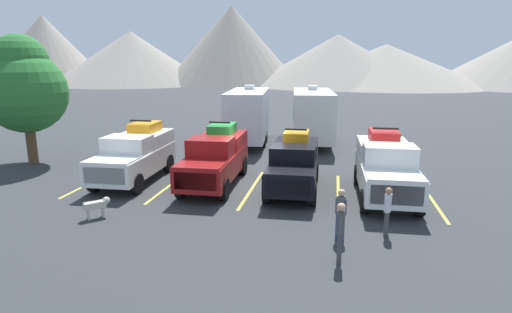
% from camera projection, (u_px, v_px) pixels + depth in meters
% --- Properties ---
extents(ground_plane, '(240.00, 240.00, 0.00)m').
position_uv_depth(ground_plane, '(254.00, 185.00, 18.63)').
color(ground_plane, '#2D3033').
extents(pickup_truck_a, '(2.27, 5.31, 2.69)m').
position_uv_depth(pickup_truck_a, '(135.00, 154.00, 19.21)').
color(pickup_truck_a, white).
rests_on(pickup_truck_a, ground).
extents(pickup_truck_b, '(2.16, 5.71, 2.69)m').
position_uv_depth(pickup_truck_b, '(216.00, 157.00, 18.60)').
color(pickup_truck_b, maroon).
rests_on(pickup_truck_b, ground).
extents(pickup_truck_c, '(2.14, 5.33, 2.50)m').
position_uv_depth(pickup_truck_c, '(294.00, 163.00, 17.88)').
color(pickup_truck_c, black).
rests_on(pickup_truck_c, ground).
extents(pickup_truck_d, '(2.26, 5.39, 2.72)m').
position_uv_depth(pickup_truck_d, '(386.00, 167.00, 16.80)').
color(pickup_truck_d, white).
rests_on(pickup_truck_d, ground).
extents(lot_stripe_a, '(0.12, 5.50, 0.01)m').
position_uv_depth(lot_stripe_a, '(96.00, 180.00, 19.40)').
color(lot_stripe_a, gold).
rests_on(lot_stripe_a, ground).
extents(lot_stripe_b, '(0.12, 5.50, 0.01)m').
position_uv_depth(lot_stripe_b, '(171.00, 184.00, 18.74)').
color(lot_stripe_b, gold).
rests_on(lot_stripe_b, ground).
extents(lot_stripe_c, '(0.12, 5.50, 0.01)m').
position_uv_depth(lot_stripe_c, '(252.00, 189.00, 18.09)').
color(lot_stripe_c, gold).
rests_on(lot_stripe_c, ground).
extents(lot_stripe_d, '(0.12, 5.50, 0.01)m').
position_uv_depth(lot_stripe_d, '(338.00, 193.00, 17.44)').
color(lot_stripe_d, gold).
rests_on(lot_stripe_d, ground).
extents(lot_stripe_e, '(0.12, 5.50, 0.01)m').
position_uv_depth(lot_stripe_e, '(431.00, 199.00, 16.79)').
color(lot_stripe_e, gold).
rests_on(lot_stripe_e, ground).
extents(camper_trailer_a, '(3.00, 7.91, 3.79)m').
position_uv_depth(camper_trailer_a, '(248.00, 114.00, 27.13)').
color(camper_trailer_a, silver).
rests_on(camper_trailer_a, ground).
extents(camper_trailer_b, '(3.08, 8.01, 3.77)m').
position_uv_depth(camper_trailer_b, '(312.00, 114.00, 27.07)').
color(camper_trailer_b, silver).
rests_on(camper_trailer_b, ground).
extents(person_a, '(0.23, 0.38, 1.71)m').
position_uv_depth(person_a, '(340.00, 229.00, 11.32)').
color(person_a, '#3F3F42').
rests_on(person_a, ground).
extents(person_b, '(0.25, 0.34, 1.58)m').
position_uv_depth(person_b, '(388.00, 208.00, 13.09)').
color(person_b, '#3F3F42').
rests_on(person_b, ground).
extents(person_c, '(0.34, 0.26, 1.63)m').
position_uv_depth(person_c, '(341.00, 211.00, 12.79)').
color(person_c, navy).
rests_on(person_c, ground).
extents(dog, '(0.76, 0.76, 0.71)m').
position_uv_depth(dog, '(98.00, 204.00, 14.69)').
color(dog, beige).
rests_on(dog, ground).
extents(tree_a, '(4.21, 4.21, 6.73)m').
position_uv_depth(tree_a, '(24.00, 85.00, 21.67)').
color(tree_a, brown).
rests_on(tree_a, ground).
extents(mountain_ridge, '(158.21, 45.49, 17.07)m').
position_uv_depth(mountain_ridge, '(354.00, 53.00, 89.44)').
color(mountain_ridge, gray).
rests_on(mountain_ridge, ground).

